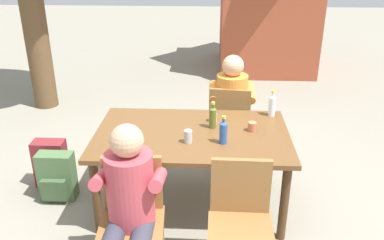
{
  "coord_description": "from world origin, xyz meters",
  "views": [
    {
      "loc": [
        0.15,
        -3.11,
        2.23
      ],
      "look_at": [
        0.0,
        0.0,
        0.84
      ],
      "focal_mm": 38.01,
      "sensor_mm": 36.0,
      "label": 1
    }
  ],
  "objects_px": {
    "chair_near_left": "(132,213)",
    "bottle_clear": "(272,105)",
    "chair_near_right": "(240,216)",
    "cup_terracotta": "(252,127)",
    "cup_white": "(213,117)",
    "dining_table": "(192,141)",
    "cup_steel": "(188,137)",
    "bottle_olive": "(213,117)",
    "person_in_plaid_shirt": "(129,203)",
    "chair_far_right": "(230,120)",
    "backpack_by_far_side": "(51,165)",
    "person_in_white_shirt": "(231,101)",
    "backpack_by_near_side": "(57,177)",
    "bottle_blue": "(223,132)"
  },
  "relations": [
    {
      "from": "chair_near_left",
      "to": "bottle_clear",
      "type": "relative_size",
      "value": 3.51
    },
    {
      "from": "chair_near_left",
      "to": "chair_near_right",
      "type": "height_order",
      "value": "same"
    },
    {
      "from": "chair_near_right",
      "to": "cup_terracotta",
      "type": "height_order",
      "value": "chair_near_right"
    },
    {
      "from": "chair_near_left",
      "to": "cup_white",
      "type": "bearing_deg",
      "value": 62.42
    },
    {
      "from": "dining_table",
      "to": "cup_steel",
      "type": "height_order",
      "value": "cup_steel"
    },
    {
      "from": "dining_table",
      "to": "cup_terracotta",
      "type": "bearing_deg",
      "value": 7.19
    },
    {
      "from": "bottle_olive",
      "to": "bottle_clear",
      "type": "height_order",
      "value": "bottle_clear"
    },
    {
      "from": "cup_terracotta",
      "to": "cup_white",
      "type": "relative_size",
      "value": 0.98
    },
    {
      "from": "person_in_plaid_shirt",
      "to": "bottle_clear",
      "type": "xyz_separation_m",
      "value": [
        1.09,
        1.34,
        0.17
      ]
    },
    {
      "from": "chair_near_right",
      "to": "cup_terracotta",
      "type": "bearing_deg",
      "value": 80.97
    },
    {
      "from": "bottle_olive",
      "to": "bottle_clear",
      "type": "distance_m",
      "value": 0.62
    },
    {
      "from": "bottle_olive",
      "to": "chair_near_left",
      "type": "bearing_deg",
      "value": -120.63
    },
    {
      "from": "chair_near_left",
      "to": "person_in_plaid_shirt",
      "type": "bearing_deg",
      "value": -86.97
    },
    {
      "from": "chair_far_right",
      "to": "backpack_by_far_side",
      "type": "relative_size",
      "value": 1.83
    },
    {
      "from": "person_in_white_shirt",
      "to": "cup_white",
      "type": "xyz_separation_m",
      "value": [
        -0.19,
        -0.68,
        0.11
      ]
    },
    {
      "from": "bottle_olive",
      "to": "cup_steel",
      "type": "height_order",
      "value": "bottle_olive"
    },
    {
      "from": "dining_table",
      "to": "bottle_olive",
      "type": "distance_m",
      "value": 0.28
    },
    {
      "from": "person_in_white_shirt",
      "to": "cup_terracotta",
      "type": "relative_size",
      "value": 14.69
    },
    {
      "from": "bottle_olive",
      "to": "cup_steel",
      "type": "relative_size",
      "value": 2.22
    },
    {
      "from": "person_in_white_shirt",
      "to": "cup_white",
      "type": "distance_m",
      "value": 0.71
    },
    {
      "from": "dining_table",
      "to": "bottle_clear",
      "type": "distance_m",
      "value": 0.85
    },
    {
      "from": "chair_far_right",
      "to": "backpack_by_near_side",
      "type": "relative_size",
      "value": 1.88
    },
    {
      "from": "bottle_olive",
      "to": "backpack_by_far_side",
      "type": "relative_size",
      "value": 0.51
    },
    {
      "from": "cup_terracotta",
      "to": "chair_near_left",
      "type": "bearing_deg",
      "value": -135.23
    },
    {
      "from": "bottle_clear",
      "to": "person_in_white_shirt",
      "type": "bearing_deg",
      "value": 124.22
    },
    {
      "from": "cup_terracotta",
      "to": "cup_white",
      "type": "bearing_deg",
      "value": 150.9
    },
    {
      "from": "bottle_blue",
      "to": "chair_near_left",
      "type": "bearing_deg",
      "value": -134.73
    },
    {
      "from": "dining_table",
      "to": "person_in_white_shirt",
      "type": "xyz_separation_m",
      "value": [
        0.37,
        0.93,
        0.01
      ]
    },
    {
      "from": "chair_near_left",
      "to": "backpack_by_near_side",
      "type": "bearing_deg",
      "value": 135.96
    },
    {
      "from": "person_in_plaid_shirt",
      "to": "cup_white",
      "type": "xyz_separation_m",
      "value": [
        0.55,
        1.18,
        0.11
      ]
    },
    {
      "from": "chair_far_right",
      "to": "dining_table",
      "type": "bearing_deg",
      "value": -113.85
    },
    {
      "from": "dining_table",
      "to": "cup_terracotta",
      "type": "xyz_separation_m",
      "value": [
        0.51,
        0.06,
        0.12
      ]
    },
    {
      "from": "chair_far_right",
      "to": "chair_near_right",
      "type": "relative_size",
      "value": 1.0
    },
    {
      "from": "chair_near_right",
      "to": "bottle_blue",
      "type": "xyz_separation_m",
      "value": [
        -0.11,
        0.64,
        0.34
      ]
    },
    {
      "from": "bottle_clear",
      "to": "dining_table",
      "type": "bearing_deg",
      "value": -150.45
    },
    {
      "from": "chair_far_right",
      "to": "person_in_white_shirt",
      "type": "bearing_deg",
      "value": 85.0
    },
    {
      "from": "dining_table",
      "to": "bottle_clear",
      "type": "bearing_deg",
      "value": 29.55
    },
    {
      "from": "bottle_clear",
      "to": "cup_white",
      "type": "distance_m",
      "value": 0.57
    },
    {
      "from": "chair_far_right",
      "to": "person_in_white_shirt",
      "type": "distance_m",
      "value": 0.2
    },
    {
      "from": "bottle_clear",
      "to": "backpack_by_near_side",
      "type": "relative_size",
      "value": 0.53
    },
    {
      "from": "cup_steel",
      "to": "chair_far_right",
      "type": "bearing_deg",
      "value": 68.95
    },
    {
      "from": "chair_far_right",
      "to": "cup_white",
      "type": "distance_m",
      "value": 0.66
    },
    {
      "from": "person_in_plaid_shirt",
      "to": "bottle_olive",
      "type": "xyz_separation_m",
      "value": [
        0.55,
        1.04,
        0.17
      ]
    },
    {
      "from": "cup_white",
      "to": "bottle_clear",
      "type": "bearing_deg",
      "value": 16.47
    },
    {
      "from": "cup_terracotta",
      "to": "person_in_plaid_shirt",
      "type": "bearing_deg",
      "value": -131.71
    },
    {
      "from": "chair_near_right",
      "to": "cup_white",
      "type": "relative_size",
      "value": 10.66
    },
    {
      "from": "dining_table",
      "to": "backpack_by_near_side",
      "type": "bearing_deg",
      "value": 178.75
    },
    {
      "from": "cup_terracotta",
      "to": "chair_near_right",
      "type": "bearing_deg",
      "value": -99.03
    },
    {
      "from": "dining_table",
      "to": "cup_white",
      "type": "distance_m",
      "value": 0.33
    },
    {
      "from": "dining_table",
      "to": "cup_white",
      "type": "height_order",
      "value": "cup_white"
    }
  ]
}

